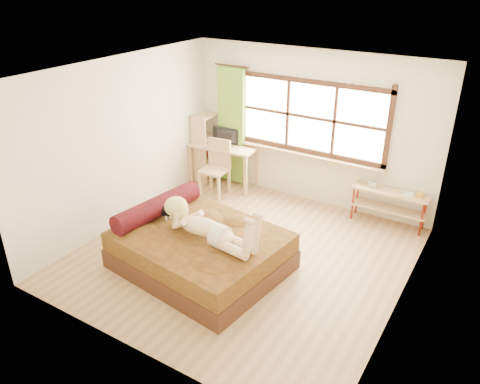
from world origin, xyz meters
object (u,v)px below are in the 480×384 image
Objects in this scene: desk at (223,150)px; chair at (217,164)px; kitten at (164,210)px; woman at (206,217)px; bed at (198,248)px; pipe_shelf at (390,200)px; bookshelf at (206,146)px.

chair reaches higher than desk.
chair is at bearing -79.98° from desk.
woman is at bearing -2.41° from kitten.
bed reaches higher than pipe_shelf.
bookshelf is at bearing 136.41° from chair.
chair is 3.14m from pipe_shelf.
bed is at bearing -60.27° from bookshelf.
chair is 0.85× the size of pipe_shelf.
bookshelf is at bearing 130.27° from bed.
woman is 2.60m from chair.
bookshelf is (-1.88, 2.65, -0.20)m from woman.
bed is 1.56× the size of woman.
desk is at bearing 110.49° from kitten.
kitten is at bearing -71.15° from bookshelf.
bookshelf reaches higher than chair.
pipe_shelf is (3.10, 0.48, -0.13)m from chair.
woman is 2.94m from desk.
chair is at bearing 125.19° from bed.
woman reaches higher than kitten.
pipe_shelf is at bearing -2.55° from bookshelf.
desk is 1.01× the size of bookshelf.
pipe_shelf is at bearing -2.40° from desk.
chair is (-0.47, 2.06, -0.11)m from kitten.
chair is (0.09, -0.36, -0.14)m from desk.
bed is 0.77m from kitten.
bed is at bearing -128.62° from pipe_shelf.
desk is (-1.23, 2.51, 0.42)m from bed.
desk is 1.32× the size of chair.
chair is (-1.34, 2.21, -0.31)m from woman.
kitten is (-0.87, 0.15, -0.20)m from woman.
desk is 0.39m from chair.
woman reaches higher than pipe_shelf.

